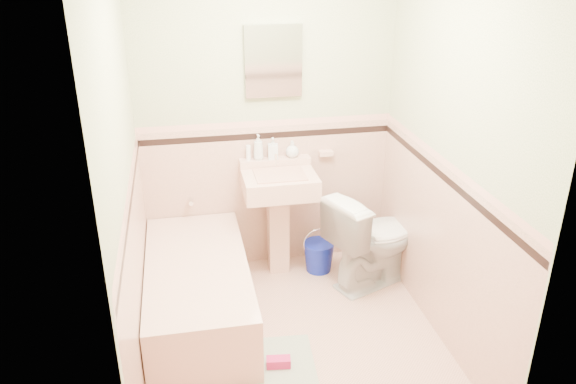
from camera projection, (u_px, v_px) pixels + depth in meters
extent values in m
plane|color=#E2AC94|center=(295.00, 338.00, 3.94)|extent=(2.20, 2.20, 0.00)
plane|color=beige|center=(267.00, 119.00, 4.41)|extent=(2.50, 0.00, 2.50)
plane|color=beige|center=(349.00, 264.00, 2.44)|extent=(2.50, 0.00, 2.50)
plane|color=beige|center=(125.00, 183.00, 3.25)|extent=(0.00, 2.50, 2.50)
plane|color=beige|center=(450.00, 159.00, 3.60)|extent=(0.00, 2.50, 2.50)
plane|color=beige|center=(268.00, 196.00, 4.67)|extent=(2.00, 0.00, 2.00)
plane|color=beige|center=(342.00, 380.00, 2.72)|extent=(2.00, 0.00, 2.00)
plane|color=beige|center=(139.00, 280.00, 3.52)|extent=(0.00, 2.20, 2.20)
plane|color=beige|center=(438.00, 249.00, 3.87)|extent=(0.00, 2.20, 2.20)
plane|color=black|center=(268.00, 136.00, 4.45)|extent=(2.00, 0.00, 2.00)
plane|color=black|center=(346.00, 287.00, 2.51)|extent=(2.00, 0.00, 2.00)
plane|color=black|center=(131.00, 204.00, 3.31)|extent=(0.00, 2.20, 2.20)
plane|color=black|center=(445.00, 178.00, 3.65)|extent=(0.00, 2.20, 2.20)
plane|color=#E2A490|center=(267.00, 123.00, 4.41)|extent=(2.00, 0.00, 2.00)
plane|color=#E2A490|center=(347.00, 268.00, 2.47)|extent=(2.00, 0.00, 2.00)
plane|color=#E2A490|center=(129.00, 188.00, 3.27)|extent=(0.00, 2.20, 2.20)
plane|color=#E2A490|center=(447.00, 164.00, 3.61)|extent=(0.00, 2.20, 2.20)
cube|color=#DDAB95|center=(199.00, 294.00, 4.03)|extent=(0.70, 1.50, 0.45)
cylinder|color=silver|center=(191.00, 201.00, 4.51)|extent=(0.04, 0.12, 0.04)
cylinder|color=silver|center=(276.00, 159.00, 4.45)|extent=(0.02, 0.02, 0.10)
cube|color=white|center=(273.00, 61.00, 4.21)|extent=(0.43, 0.04, 0.54)
cube|color=#DDAB95|center=(326.00, 153.00, 4.58)|extent=(0.11, 0.07, 0.04)
imported|color=#B2B2B2|center=(258.00, 147.00, 4.43)|extent=(0.09, 0.09, 0.20)
imported|color=#B2B2B2|center=(273.00, 148.00, 4.46)|extent=(0.08, 0.09, 0.17)
imported|color=#B2B2B2|center=(292.00, 149.00, 4.49)|extent=(0.14, 0.14, 0.13)
cylinder|color=white|center=(248.00, 153.00, 4.43)|extent=(0.04, 0.04, 0.12)
imported|color=white|center=(374.00, 238.00, 4.44)|extent=(0.88, 0.70, 0.78)
cube|color=gray|center=(254.00, 366.00, 3.65)|extent=(0.82, 0.58, 0.03)
cube|color=#BF1E59|center=(278.00, 362.00, 3.62)|extent=(0.16, 0.09, 0.06)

